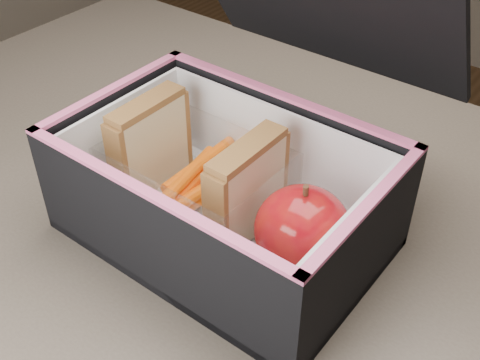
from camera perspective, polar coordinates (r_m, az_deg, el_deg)
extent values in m
cube|color=brown|center=(0.54, 3.27, -11.12)|extent=(1.20, 0.80, 0.03)
cube|color=#382D26|center=(1.26, -8.71, -0.70)|extent=(0.05, 0.05, 0.72)
cube|color=black|center=(0.57, 7.64, 16.36)|extent=(0.28, 0.10, 0.15)
cube|color=#DABF87|center=(0.59, -8.97, 3.49)|extent=(0.01, 0.08, 0.09)
cube|color=#D67275|center=(0.59, -8.45, 2.98)|extent=(0.01, 0.08, 0.08)
cube|color=#DABF87|center=(0.59, -7.99, 3.02)|extent=(0.01, 0.08, 0.09)
cube|color=brown|center=(0.57, -8.92, 7.08)|extent=(0.02, 0.08, 0.01)
cube|color=#DABF87|center=(0.53, 0.07, -0.89)|extent=(0.01, 0.08, 0.09)
cube|color=#D67275|center=(0.53, 0.68, -1.49)|extent=(0.01, 0.08, 0.08)
cube|color=#DABF87|center=(0.52, 1.31, -1.50)|extent=(0.01, 0.08, 0.09)
cube|color=brown|center=(0.50, 0.72, 2.95)|extent=(0.02, 0.08, 0.01)
cylinder|color=#FF4B13|center=(0.57, -5.80, -2.99)|extent=(0.03, 0.10, 0.01)
cylinder|color=#FF4B13|center=(0.57, -4.01, -1.21)|extent=(0.02, 0.10, 0.01)
cylinder|color=#FF4B13|center=(0.59, -3.89, 1.48)|extent=(0.01, 0.10, 0.01)
cylinder|color=#FF4B13|center=(0.60, -2.67, -0.36)|extent=(0.02, 0.10, 0.01)
cylinder|color=#FF4B13|center=(0.58, -5.03, -0.78)|extent=(0.03, 0.10, 0.01)
cylinder|color=#FF4B13|center=(0.57, -5.21, 0.20)|extent=(0.03, 0.10, 0.01)
cylinder|color=#FF4B13|center=(0.60, -2.74, -0.31)|extent=(0.02, 0.10, 0.01)
cube|color=white|center=(0.52, 5.94, -8.16)|extent=(0.09, 0.09, 0.01)
ellipsoid|color=#940014|center=(0.50, 5.93, -4.73)|extent=(0.10, 0.10, 0.07)
cylinder|color=#462C19|center=(0.47, 6.25, -1.09)|extent=(0.01, 0.01, 0.01)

